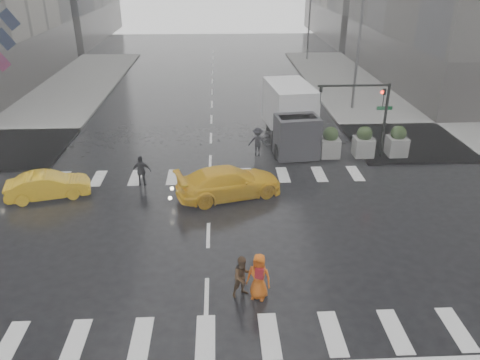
{
  "coord_description": "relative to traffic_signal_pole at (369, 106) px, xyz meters",
  "views": [
    {
      "loc": [
        0.55,
        -17.1,
        10.67
      ],
      "look_at": [
        1.45,
        2.0,
        1.63
      ],
      "focal_mm": 35.0,
      "sensor_mm": 36.0,
      "label": 1
    }
  ],
  "objects": [
    {
      "name": "planter_mid",
      "position": [
        -0.01,
        0.19,
        -2.23
      ],
      "size": [
        1.1,
        1.1,
        1.8
      ],
      "color": "slate",
      "rests_on": "ground"
    },
    {
      "name": "pedestrian_brown",
      "position": [
        -7.74,
        -12.01,
        -2.43
      ],
      "size": [
        0.94,
        0.86,
        1.57
      ],
      "primitive_type": "imported",
      "rotation": [
        0.0,
        0.0,
        0.44
      ],
      "color": "#422B17",
      "rests_on": "ground"
    },
    {
      "name": "box_truck",
      "position": [
        -3.94,
        2.87,
        -1.31
      ],
      "size": [
        2.53,
        6.74,
        3.58
      ],
      "rotation": [
        0.0,
        0.0,
        0.11
      ],
      "color": "silver",
      "rests_on": "ground"
    },
    {
      "name": "taxi_rear",
      "position": [
        -8.01,
        -4.39,
        -2.46
      ],
      "size": [
        5.03,
        3.37,
        1.51
      ],
      "primitive_type": "imported",
      "rotation": [
        0.0,
        0.0,
        1.87
      ],
      "color": "yellow",
      "rests_on": "ground"
    },
    {
      "name": "pedestrian_far_b",
      "position": [
        -6.17,
        0.91,
        -2.35
      ],
      "size": [
        1.23,
        0.84,
        1.74
      ],
      "primitive_type": "imported",
      "rotation": [
        0.0,
        0.0,
        2.93
      ],
      "color": "black",
      "rests_on": "ground"
    },
    {
      "name": "planter_east",
      "position": [
        1.99,
        0.19,
        -2.23
      ],
      "size": [
        1.1,
        1.1,
        1.8
      ],
      "color": "slate",
      "rests_on": "ground"
    },
    {
      "name": "planter_west",
      "position": [
        -2.01,
        0.19,
        -2.23
      ],
      "size": [
        1.1,
        1.1,
        1.8
      ],
      "color": "slate",
      "rests_on": "ground"
    },
    {
      "name": "traffic_signal_pole",
      "position": [
        0.0,
        0.0,
        0.0
      ],
      "size": [
        4.45,
        0.42,
        4.5
      ],
      "color": "black",
      "rests_on": "ground"
    },
    {
      "name": "taxi_mid",
      "position": [
        -16.88,
        -4.12,
        -2.57
      ],
      "size": [
        4.14,
        2.32,
        1.29
      ],
      "primitive_type": "imported",
      "rotation": [
        0.0,
        0.0,
        1.83
      ],
      "color": "yellow",
      "rests_on": "ground"
    },
    {
      "name": "street_lamp_far",
      "position": [
        1.86,
        29.99,
        1.73
      ],
      "size": [
        2.15,
        0.22,
        9.0
      ],
      "color": "#59595B",
      "rests_on": "ground"
    },
    {
      "name": "road_markings",
      "position": [
        -9.01,
        -8.01,
        -3.21
      ],
      "size": [
        18.0,
        48.0,
        0.01
      ],
      "primitive_type": null,
      "color": "silver",
      "rests_on": "ground"
    },
    {
      "name": "street_lamp_near",
      "position": [
        1.86,
        9.99,
        1.73
      ],
      "size": [
        2.15,
        0.22,
        9.0
      ],
      "color": "#59595B",
      "rests_on": "ground"
    },
    {
      "name": "flag_cluster",
      "position": [
        -24.09,
        10.49,
        2.42
      ],
      "size": [
        2.87,
        3.06,
        4.69
      ],
      "color": "#59595B",
      "rests_on": "ground"
    },
    {
      "name": "pedestrian_far_a",
      "position": [
        -12.48,
        -3.01,
        -2.39
      ],
      "size": [
        0.99,
        0.62,
        1.66
      ],
      "primitive_type": "imported",
      "rotation": [
        0.0,
        0.0,
        3.17
      ],
      "color": "black",
      "rests_on": "ground"
    },
    {
      "name": "sidewalk_ne",
      "position": [
        10.49,
        9.49,
        -3.14
      ],
      "size": [
        35.0,
        35.0,
        0.15
      ],
      "primitive_type": "cube",
      "color": "slate",
      "rests_on": "ground"
    },
    {
      "name": "ground",
      "position": [
        -9.01,
        -8.01,
        -3.22
      ],
      "size": [
        120.0,
        120.0,
        0.0
      ],
      "primitive_type": "plane",
      "color": "black",
      "rests_on": "ground"
    },
    {
      "name": "pedestrian_orange",
      "position": [
        -7.2,
        -12.15,
        -2.34
      ],
      "size": [
        0.99,
        0.82,
        1.74
      ],
      "rotation": [
        0.0,
        0.0,
        -0.36
      ],
      "color": "#D5580F",
      "rests_on": "ground"
    }
  ]
}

